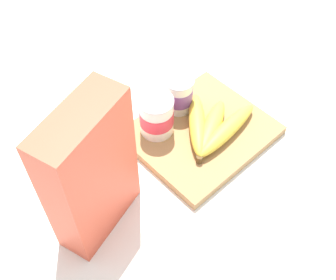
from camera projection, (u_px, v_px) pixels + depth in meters
The scene contains 6 objects.
ground_plane at pixel (201, 136), 0.95m from camera, with size 2.40×2.40×0.00m, color white.
cutting_board at pixel (201, 133), 0.95m from camera, with size 0.29×0.24×0.02m, color #A37A4C.
cereal_box at pixel (91, 174), 0.72m from camera, with size 0.17×0.07×0.29m, color #D85138.
yogurt_cup_front at pixel (156, 116), 0.90m from camera, with size 0.07×0.07×0.09m.
yogurt_cup_back at pixel (179, 94), 0.95m from camera, with size 0.07×0.07×0.09m.
banana_bunch at pixel (212, 127), 0.92m from camera, with size 0.20×0.16×0.04m.
Camera 1 is at (-0.46, -0.39, 0.74)m, focal length 46.21 mm.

